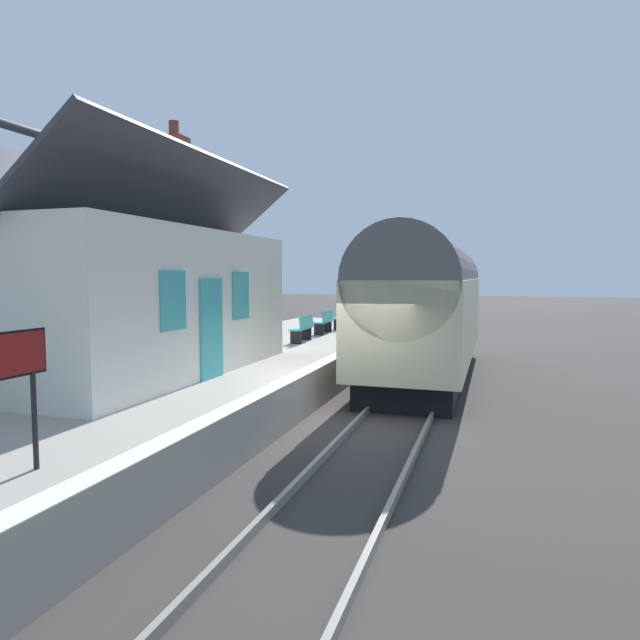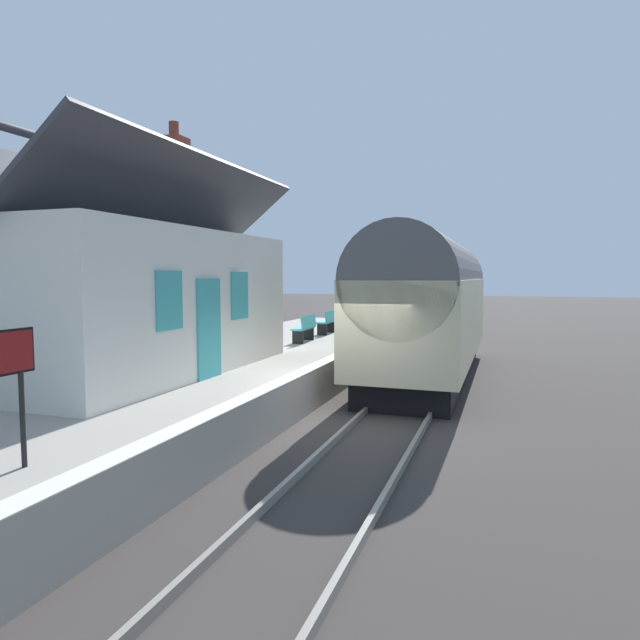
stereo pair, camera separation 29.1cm
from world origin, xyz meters
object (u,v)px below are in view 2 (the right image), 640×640
train (429,305)px  planter_corner_building (214,329)px  station_building (146,296)px  bench_by_lamp (348,317)px  planter_under_sign (350,325)px  bench_platform_end (328,321)px  tree_mid_background (198,257)px  bench_near_building (305,327)px

train → planter_corner_building: bearing=98.6°
station_building → planter_corner_building: (5.44, 1.41, -1.27)m
train → planter_corner_building: (-1.03, 6.82, -0.85)m
bench_by_lamp → planter_under_sign: bearing=-161.5°
bench_platform_end → planter_corner_building: bearing=142.7°
planter_corner_building → bench_by_lamp: bearing=-26.6°
bench_by_lamp → planter_corner_building: bench_by_lamp is taller
station_building → bench_platform_end: 9.22m
station_building → tree_mid_background: bearing=27.0°
bench_near_building → planter_under_sign: 2.60m
bench_near_building → bench_platform_end: bearing=1.9°
bench_platform_end → planter_under_sign: size_ratio=1.87×
bench_near_building → planter_under_sign: size_ratio=1.87×
tree_mid_background → planter_corner_building: bearing=-145.6°
bench_platform_end → bench_near_building: (-2.67, -0.09, 0.00)m
bench_platform_end → planter_under_sign: 0.96m
bench_platform_end → tree_mid_background: tree_mid_background is taller
station_building → bench_by_lamp: 11.35m
bench_near_building → planter_corner_building: bearing=108.4°
train → bench_platform_end: size_ratio=7.67×
bench_platform_end → bench_near_building: same height
train → station_building: 8.45m
planter_corner_building → train: bearing=-81.4°
station_building → bench_near_building: 6.65m
bench_by_lamp → planter_corner_building: bearing=153.4°
bench_near_building → planter_corner_building: (-0.94, 2.83, -0.05)m
bench_platform_end → tree_mid_background: 9.40m
planter_corner_building → planter_under_sign: size_ratio=1.08×
bench_platform_end → bench_near_building: 2.67m
bench_platform_end → planter_corner_building: bench_platform_end is taller
bench_by_lamp → bench_near_building: bearing=179.4°
planter_under_sign → tree_mid_background: bearing=64.2°
train → tree_mid_background: 13.97m
planter_corner_building → bench_platform_end: bearing=-37.3°
station_building → planter_under_sign: station_building is taller
train → bench_near_building: size_ratio=7.65×
bench_near_building → planter_corner_building: bench_near_building is taller
bench_by_lamp → bench_platform_end: size_ratio=1.00×
bench_near_building → bench_by_lamp: bearing=-0.6°
bench_platform_end → train: bearing=-122.2°
train → bench_by_lamp: train is taller
train → tree_mid_background: tree_mid_background is taller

